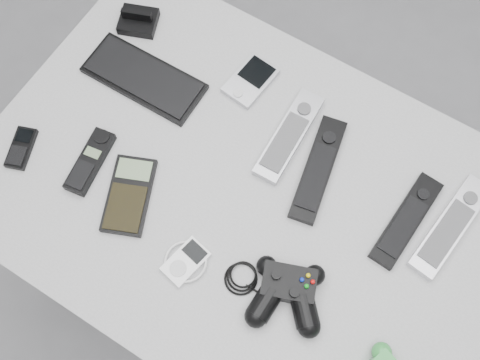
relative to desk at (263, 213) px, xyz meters
The scene contains 14 objects.
floor 0.71m from the desk, 144.68° to the left, with size 3.50×3.50×0.00m, color slate.
desk is the anchor object (origin of this frame).
pda_keyboard 0.39m from the desk, 163.91° to the left, with size 0.26×0.11×0.02m, color black.
dock_bracket 0.52m from the desk, 154.68° to the left, with size 0.08×0.07×0.04m, color black.
pda 0.29m from the desk, 127.13° to the left, with size 0.07×0.11×0.02m, color #A9AAB1.
remote_silver_a 0.17m from the desk, 101.31° to the left, with size 0.05×0.22×0.02m, color #A9AAB1.
remote_black_a 0.15m from the desk, 63.81° to the left, with size 0.05×0.23×0.02m, color black.
remote_black_b 0.29m from the desk, 23.80° to the left, with size 0.05×0.21×0.02m, color black.
remote_silver_b 0.37m from the desk, 23.68° to the left, with size 0.05×0.23×0.02m, color silver.
mobile_phone 0.52m from the desk, 161.42° to the right, with size 0.04×0.09×0.02m, color black.
cordless_handset 0.37m from the desk, 161.85° to the right, with size 0.04×0.14×0.02m, color black.
calculator 0.28m from the desk, 151.20° to the right, with size 0.08×0.16×0.02m, color black.
mp3_player 0.21m from the desk, 109.81° to the right, with size 0.08×0.09×0.02m, color white.
controller_black 0.20m from the desk, 45.94° to the right, with size 0.24×0.15×0.05m, color black, non-canonical shape.
Camera 1 is at (0.23, -0.39, 1.83)m, focal length 42.00 mm.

